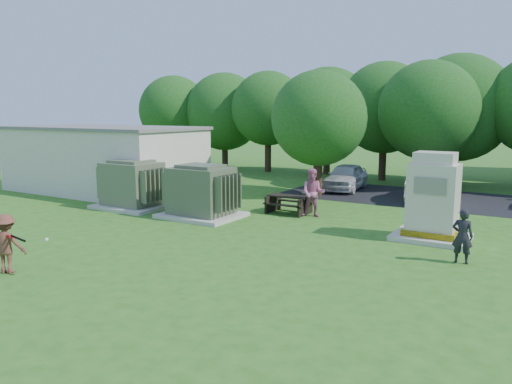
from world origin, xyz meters
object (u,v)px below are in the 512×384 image
Objects in this scene: transformer_right at (201,193)px; picnic_table at (289,202)px; person_by_generator at (462,236)px; car_silver_a at (426,184)px; batter at (6,244)px; person_at_picnic at (313,193)px; generator_cabinet at (433,202)px; car_white at (346,177)px; transformer_left at (132,185)px.

transformer_right reaches higher than picnic_table.
car_silver_a is at bearing -74.83° from person_by_generator.
person_at_picnic reaches higher than batter.
generator_cabinet is at bearing 94.43° from car_silver_a.
picnic_table is at bearing -93.78° from car_white.
person_at_picnic is 6.88m from car_silver_a.
batter is at bearing -90.55° from transformer_right.
person_at_picnic reaches higher than car_white.
batter reaches higher than picnic_table.
transformer_left and transformer_right have the same top height.
transformer_left is at bearing 179.99° from person_at_picnic.
person_by_generator is at bearing -6.59° from transformer_right.
transformer_left is 1.06× the size of generator_cabinet.
batter is 0.38× the size of car_white.
car_white is (6.01, 9.45, -0.27)m from transformer_left.
person_at_picnic is (7.42, 2.29, -0.02)m from transformer_left.
person_by_generator reaches higher than car_white.
car_white reaches higher than picnic_table.
transformer_left is 0.73× the size of car_white.
picnic_table is (6.28, 2.43, -0.51)m from transformer_left.
person_at_picnic reaches higher than picnic_table.
transformer_right is 0.66× the size of car_silver_a.
person_by_generator is at bearing -60.90° from car_white.
transformer_left is at bearing -7.42° from person_by_generator.
transformer_right is at bearing -136.74° from picnic_table.
transformer_right is (3.70, 0.00, 0.00)m from transformer_left.
batter is 0.34× the size of car_silver_a.
batter reaches higher than car_white.
car_silver_a is at bearing 39.44° from transformer_left.
person_at_picnic is at bearing 17.16° from transformer_left.
picnic_table is (-5.90, 1.35, -0.78)m from generator_cabinet.
car_silver_a is at bearing 47.62° from person_at_picnic.
transformer_right is 1.06× the size of generator_cabinet.
car_silver_a is at bearing 103.83° from generator_cabinet.
transformer_left is at bearing -92.49° from batter.
car_silver_a is at bearing 56.24° from picnic_table.
car_white is (2.39, 17.51, -0.07)m from batter.
transformer_right is at bearing -117.23° from batter.
transformer_right reaches higher than person_by_generator.
batter is 1.02× the size of person_by_generator.
person_by_generator is at bearing -46.72° from person_at_picnic.
transformer_right is 1.95× the size of batter.
car_silver_a is (2.93, 6.22, -0.21)m from person_at_picnic.
generator_cabinet is 6.10m from picnic_table.
picnic_table is at bearing 21.15° from transformer_left.
person_by_generator is at bearing -60.12° from generator_cabinet.
person_at_picnic is (1.14, -0.14, 0.50)m from picnic_table.
car_silver_a is (10.35, 8.51, -0.22)m from transformer_left.
transformer_left reaches higher than batter.
generator_cabinet reaches higher than person_by_generator.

